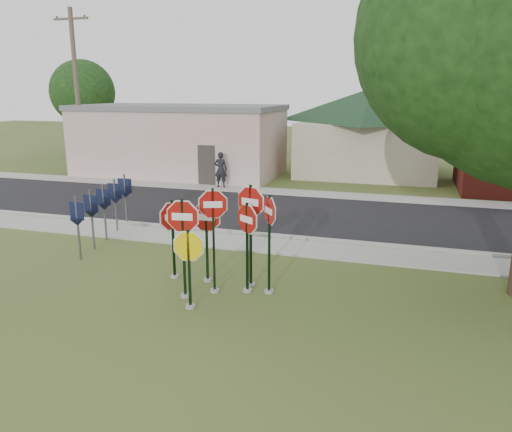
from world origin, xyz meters
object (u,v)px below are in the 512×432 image
(stop_sign_yellow, at_px, (189,260))
(utility_pole_near, at_px, (77,92))
(pedestrian, at_px, (221,170))
(stop_sign_center, at_px, (213,226))
(stop_sign_left, at_px, (183,233))

(stop_sign_yellow, relative_size, utility_pole_near, 0.22)
(utility_pole_near, relative_size, pedestrian, 5.05)
(utility_pole_near, xyz_separation_m, pedestrian, (9.01, -0.71, -3.97))
(utility_pole_near, bearing_deg, stop_sign_yellow, -47.41)
(stop_sign_center, relative_size, stop_sign_yellow, 1.38)
(stop_sign_center, bearing_deg, pedestrian, 110.44)
(pedestrian, bearing_deg, stop_sign_left, 102.57)
(stop_sign_left, distance_m, utility_pole_near, 19.87)
(stop_sign_yellow, bearing_deg, utility_pole_near, 132.59)
(stop_sign_left, xyz_separation_m, utility_pole_near, (-13.32, 14.37, 3.29))
(stop_sign_yellow, xyz_separation_m, utility_pole_near, (-13.71, 14.92, 3.76))
(stop_sign_yellow, xyz_separation_m, pedestrian, (-4.70, 14.21, -0.21))
(stop_sign_left, relative_size, pedestrian, 1.42)
(stop_sign_center, distance_m, utility_pole_near, 19.89)
(pedestrian, bearing_deg, stop_sign_center, 105.51)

